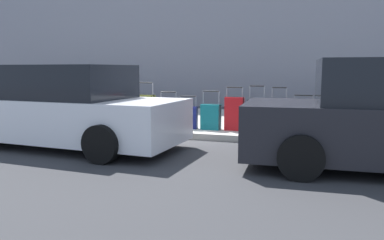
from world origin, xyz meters
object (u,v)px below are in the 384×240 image
Objects in this scene: parked_car_white_1 at (64,109)px; fire_hydrant at (79,105)px; suitcase_navy_7 at (188,117)px; suitcase_olive_2 at (303,122)px; suitcase_olive_9 at (145,111)px; suitcase_black_11 at (107,112)px; suitcase_red_5 at (234,114)px; suitcase_navy_0 at (356,118)px; suitcase_maroon_3 at (279,117)px; suitcase_silver_1 at (329,122)px; suitcase_silver_8 at (169,113)px; suitcase_black_4 at (256,116)px; bollard_post at (61,106)px; suitcase_teal_6 at (211,117)px; suitcase_maroon_10 at (126,109)px.

fire_hydrant is at bearing -61.94° from parked_car_white_1.
suitcase_navy_7 is 3.01m from fire_hydrant.
suitcase_olive_2 is 3.68m from suitcase_olive_9.
suitcase_red_5 is at bearing -179.13° from suitcase_black_11.
suitcase_navy_0 is 1.07m from suitcase_olive_2.
fire_hydrant is (5.05, 0.03, 0.11)m from suitcase_maroon_3.
suitcase_silver_8 is (3.63, -0.06, 0.05)m from suitcase_silver_1.
suitcase_silver_1 is 0.58× the size of suitcase_black_4.
suitcase_navy_7 is (1.07, 0.09, -0.12)m from suitcase_red_5.
suitcase_navy_7 is at bearing 178.59° from fire_hydrant.
suitcase_navy_7 is at bearing 178.93° from suitcase_black_11.
suitcase_navy_7 is at bearing -178.75° from bollard_post.
suitcase_red_5 is 1.21× the size of suitcase_black_11.
suitcase_black_11 is (2.17, -0.04, 0.05)m from suitcase_navy_7.
suitcase_silver_8 is (0.54, -0.13, 0.06)m from suitcase_navy_7.
suitcase_silver_1 is 0.12× the size of parked_car_white_1.
fire_hydrant is at bearing -0.58° from suitcase_teal_6.
suitcase_maroon_3 is 3.17m from suitcase_olive_9.
suitcase_navy_7 is 0.72× the size of suitcase_olive_9.
suitcase_olive_9 reaches higher than suitcase_navy_0.
suitcase_teal_6 is (1.04, 0.03, -0.06)m from suitcase_black_4.
suitcase_silver_1 is at bearing 178.09° from suitcase_maroon_3.
suitcase_olive_9 reaches higher than suitcase_black_11.
fire_hydrant is at bearing 0.22° from suitcase_red_5.
suitcase_black_4 is 3.74m from suitcase_black_11.
suitcase_olive_2 is 0.17× the size of parked_car_white_1.
suitcase_teal_6 is 0.83× the size of suitcase_olive_9.
suitcase_black_4 is (0.48, 0.03, 0.02)m from suitcase_maroon_3.
suitcase_silver_1 is 1.04m from suitcase_maroon_3.
suitcase_red_5 is 1.16× the size of fire_hydrant.
suitcase_maroon_3 is at bearing -176.07° from suitcase_black_4.
suitcase_maroon_3 is 1.16× the size of bollard_post.
suitcase_black_4 is 1.58m from suitcase_navy_7.
suitcase_silver_1 is at bearing 173.47° from suitcase_olive_2.
suitcase_black_4 is 4.58m from fire_hydrant.
suitcase_black_4 is at bearing -179.54° from suitcase_black_11.
suitcase_black_4 is at bearing 177.82° from suitcase_red_5.
fire_hydrant is (4.07, 0.02, 0.07)m from suitcase_red_5.
suitcase_olive_2 is at bearing -153.94° from parked_car_white_1.
suitcase_teal_6 is at bearing 5.49° from suitcase_red_5.
suitcase_maroon_3 is at bearing 179.64° from suitcase_maroon_10.
suitcase_black_4 is 1.15× the size of suitcase_teal_6.
parked_car_white_1 reaches higher than fire_hydrant.
suitcase_navy_0 is at bearing 178.94° from suitcase_maroon_3.
suitcase_olive_9 is (3.17, 0.07, 0.05)m from suitcase_maroon_3.
suitcase_maroon_10 reaches higher than suitcase_teal_6.
suitcase_teal_6 is (3.08, 0.04, -0.10)m from suitcase_navy_0.
suitcase_maroon_3 reaches higher than suitcase_olive_2.
suitcase_teal_6 is 2.21m from suitcase_maroon_10.
suitcase_teal_6 is 3.54m from fire_hydrant.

